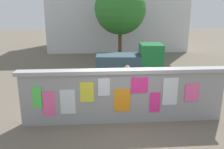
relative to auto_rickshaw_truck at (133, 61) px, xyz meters
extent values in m
plane|color=#6B6051|center=(-1.16, 2.56, -0.90)|extent=(60.00, 60.00, 0.00)
cube|color=#959595|center=(-1.16, -5.44, -0.05)|extent=(6.63, 0.30, 1.70)
cube|color=#A1A1A1|center=(-1.16, -5.44, 0.86)|extent=(6.83, 0.42, 0.12)
cube|color=#4CD84C|center=(-3.93, -5.60, 0.10)|extent=(0.29, 0.02, 0.71)
cube|color=#F9599E|center=(-3.57, -5.60, -0.13)|extent=(0.38, 0.03, 0.83)
cube|color=silver|center=(-2.98, -5.60, -0.08)|extent=(0.48, 0.01, 0.83)
cube|color=yellow|center=(-2.36, -5.60, 0.23)|extent=(0.44, 0.03, 0.67)
cube|color=silver|center=(-1.82, -5.60, 0.39)|extent=(0.37, 0.02, 0.59)
cube|color=orange|center=(-1.24, -5.60, -0.07)|extent=(0.53, 0.02, 0.77)
cube|color=#F42D8C|center=(-0.68, -5.60, 0.42)|extent=(0.55, 0.02, 0.52)
cube|color=#F42D8C|center=(-0.15, -5.60, -0.18)|extent=(0.35, 0.02, 0.69)
cube|color=silver|center=(0.34, -5.60, 0.18)|extent=(0.50, 0.03, 0.93)
cube|color=#F9599E|center=(1.08, -5.60, 0.12)|extent=(0.48, 0.03, 0.60)
cylinder|color=black|center=(1.14, 0.56, -0.55)|extent=(0.71, 0.25, 0.70)
cylinder|color=black|center=(1.04, -0.73, -0.55)|extent=(0.71, 0.25, 0.70)
cylinder|color=black|center=(-1.35, 0.76, -0.55)|extent=(0.71, 0.25, 0.70)
cylinder|color=black|center=(-1.45, -0.54, -0.55)|extent=(0.71, 0.25, 0.70)
cube|color=#197233|center=(0.99, -0.08, 0.20)|extent=(1.31, 1.59, 1.50)
cube|color=#334C59|center=(-0.81, 0.06, -0.10)|extent=(2.51, 1.68, 0.90)
cylinder|color=black|center=(-3.16, -1.36, -0.60)|extent=(0.61, 0.23, 0.60)
cylinder|color=black|center=(-4.43, -1.64, -0.60)|extent=(0.61, 0.25, 0.60)
cube|color=#1933A5|center=(-3.80, -1.50, -0.32)|extent=(1.03, 0.45, 0.32)
cube|color=black|center=(-3.99, -1.55, -0.14)|extent=(0.59, 0.34, 0.10)
cube|color=#262626|center=(-3.26, -1.38, -0.05)|extent=(0.16, 0.56, 0.03)
cylinder|color=black|center=(1.96, -3.91, -0.57)|extent=(0.65, 0.18, 0.66)
cylinder|color=black|center=(0.94, -4.13, -0.57)|extent=(0.65, 0.18, 0.66)
cube|color=silver|center=(1.45, -4.02, -0.39)|extent=(0.94, 0.24, 0.06)
cylinder|color=silver|center=(1.30, -4.05, -0.17)|extent=(0.04, 0.04, 0.40)
cube|color=black|center=(1.30, -4.05, 0.03)|extent=(0.21, 0.12, 0.05)
cube|color=black|center=(1.92, -3.92, -0.02)|extent=(0.13, 0.44, 0.03)
cylinder|color=#338CBF|center=(-0.77, -4.04, -0.50)|extent=(0.12, 0.12, 0.80)
cylinder|color=#338CBF|center=(-0.95, -4.04, -0.50)|extent=(0.12, 0.12, 0.80)
cylinder|color=#D83F72|center=(-0.86, -4.04, 0.20)|extent=(0.34, 0.34, 0.60)
sphere|color=#8C664C|center=(-0.86, -4.04, 0.61)|extent=(0.22, 0.22, 0.22)
cylinder|color=brown|center=(-0.21, 4.73, 0.30)|extent=(0.26, 0.26, 2.41)
sphere|color=#2B7628|center=(-0.21, 4.73, 2.80)|extent=(3.68, 3.68, 3.68)
cube|color=silver|center=(-0.01, 10.82, 2.22)|extent=(12.19, 6.84, 6.24)
camera|label=1|loc=(-2.09, -12.68, 2.77)|focal=37.82mm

